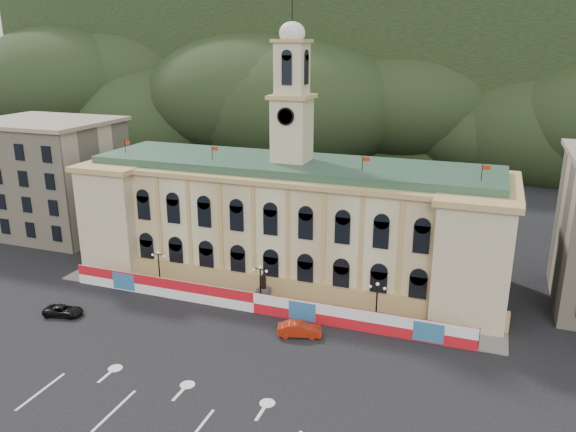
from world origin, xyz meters
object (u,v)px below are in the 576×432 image
(black_suv, at_px, (63,311))
(lamp_center, at_px, (260,282))
(red_sedan, at_px, (300,329))
(statue, at_px, (264,293))

(black_suv, bearing_deg, lamp_center, -75.28)
(red_sedan, bearing_deg, black_suv, 84.25)
(red_sedan, bearing_deg, lamp_center, 35.61)
(black_suv, bearing_deg, statue, -73.09)
(statue, height_order, black_suv, statue)
(lamp_center, bearing_deg, black_suv, -153.10)
(statue, relative_size, lamp_center, 0.72)
(lamp_center, xyz_separation_m, red_sedan, (6.81, -5.36, -2.28))
(statue, bearing_deg, lamp_center, -90.00)
(red_sedan, distance_m, black_suv, 27.67)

